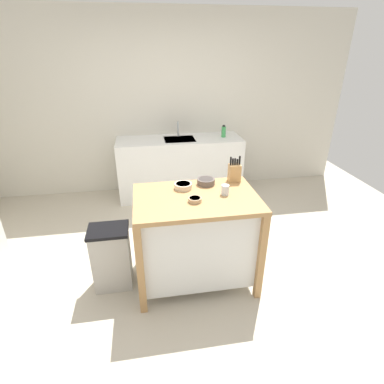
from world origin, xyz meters
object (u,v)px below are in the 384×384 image
knife_block (234,172)px  sink_faucet (178,129)px  kitchen_island (196,235)px  bowl_ceramic_wide (206,181)px  bottle_hand_soap (224,132)px  bowl_ceramic_small (195,200)px  drinking_cup (225,190)px  bowl_stoneware_deep (183,186)px  trash_bin (112,257)px

knife_block → sink_faucet: bearing=100.2°
kitchen_island → bowl_ceramic_wide: 0.51m
bottle_hand_soap → knife_block: bearing=-101.4°
bowl_ceramic_wide → bowl_ceramic_small: 0.38m
knife_block → drinking_cup: (-0.16, -0.27, -0.05)m
kitchen_island → knife_block: (0.43, 0.27, 0.49)m
bowl_ceramic_wide → kitchen_island: bearing=-120.1°
bowl_ceramic_wide → bowl_ceramic_small: bearing=-116.2°
knife_block → sink_faucet: (-0.32, 1.81, -0.00)m
bowl_stoneware_deep → sink_faucet: 1.90m
kitchen_island → bowl_ceramic_small: (-0.02, -0.09, 0.42)m
bowl_stoneware_deep → bottle_hand_soap: size_ratio=0.91×
kitchen_island → sink_faucet: bearing=87.2°
kitchen_island → drinking_cup: drinking_cup is taller
drinking_cup → bowl_ceramic_small: bearing=-161.9°
bowl_ceramic_wide → knife_block: bearing=5.6°
bowl_ceramic_wide → bottle_hand_soap: (0.62, 1.68, 0.03)m
bowl_stoneware_deep → drinking_cup: size_ratio=1.83×
bowl_ceramic_wide → sink_faucet: size_ratio=0.77×
trash_bin → kitchen_island: bearing=-2.8°
bowl_stoneware_deep → drinking_cup: drinking_cup is taller
trash_bin → bottle_hand_soap: bottle_hand_soap is taller
bowl_ceramic_wide → sink_faucet: bearing=91.2°
trash_bin → bottle_hand_soap: (1.55, 1.89, 0.65)m
kitchen_island → bowl_ceramic_wide: (0.14, 0.25, 0.43)m
bowl_ceramic_small → trash_bin: 0.98m
knife_block → sink_faucet: size_ratio=1.15×
bowl_ceramic_wide → drinking_cup: (0.12, -0.24, 0.01)m
sink_faucet → bottle_hand_soap: 0.68m
bowl_stoneware_deep → sink_faucet: (0.19, 1.89, 0.06)m
sink_faucet → bowl_stoneware_deep: bearing=-95.7°
drinking_cup → trash_bin: 1.23m
kitchen_island → bottle_hand_soap: bottle_hand_soap is taller
sink_faucet → bowl_ceramic_small: bearing=-93.3°
bowl_ceramic_small → sink_faucet: (0.13, 2.17, 0.07)m
drinking_cup → sink_faucet: bearing=94.4°
bowl_stoneware_deep → trash_bin: (-0.70, -0.15, -0.61)m
sink_faucet → bowl_ceramic_wide: bearing=-88.8°
kitchen_island → sink_faucet: size_ratio=4.98×
bowl_ceramic_small → sink_faucet: bearing=86.7°
knife_block → bowl_ceramic_wide: bearing=-174.4°
bowl_ceramic_small → kitchen_island: bearing=75.5°
bottle_hand_soap → bowl_stoneware_deep: bearing=-116.0°
knife_block → sink_faucet: knife_block is taller
drinking_cup → bottle_hand_soap: 1.99m
kitchen_island → bowl_stoneware_deep: bearing=114.5°
bowl_ceramic_small → bottle_hand_soap: bearing=68.7°
knife_block → kitchen_island: bearing=-147.4°
bowl_ceramic_small → sink_faucet: 2.18m
knife_block → bowl_stoneware_deep: knife_block is taller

